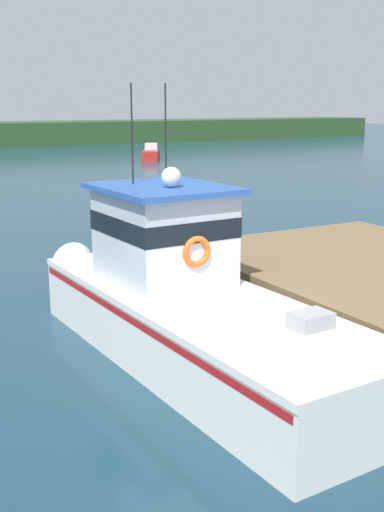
{
  "coord_description": "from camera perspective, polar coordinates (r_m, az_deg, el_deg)",
  "views": [
    {
      "loc": [
        -5.07,
        -8.68,
        4.46
      ],
      "look_at": [
        1.2,
        2.43,
        1.4
      ],
      "focal_mm": 45.03,
      "sensor_mm": 36.0,
      "label": 1
    }
  ],
  "objects": [
    {
      "name": "ground_plane",
      "position": [
        11.0,
        0.79,
        -10.44
      ],
      "size": [
        200.0,
        200.0,
        0.0
      ],
      "primitive_type": "plane",
      "color": "#193847"
    },
    {
      "name": "moored_boat_far_right",
      "position": [
        52.77,
        -3.65,
        9.07
      ],
      "size": [
        3.19,
        4.7,
        1.23
      ],
      "color": "red",
      "rests_on": "ground"
    },
    {
      "name": "main_fishing_boat",
      "position": [
        11.53,
        -0.93,
        -3.93
      ],
      "size": [
        2.9,
        9.87,
        4.8
      ],
      "color": "white",
      "rests_on": "ground"
    }
  ]
}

